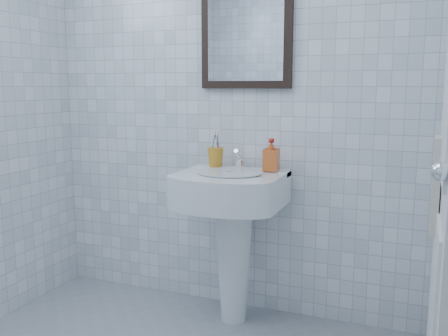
% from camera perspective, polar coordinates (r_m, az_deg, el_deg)
% --- Properties ---
extents(wall_back, '(2.20, 0.02, 2.50)m').
position_cam_1_polar(wall_back, '(2.75, 0.95, 9.28)').
color(wall_back, white).
rests_on(wall_back, ground).
extents(washbasin, '(0.54, 0.39, 0.83)m').
position_cam_1_polar(washbasin, '(2.62, 0.95, -6.13)').
color(washbasin, white).
rests_on(washbasin, ground).
extents(faucet, '(0.04, 0.10, 0.11)m').
position_cam_1_polar(faucet, '(2.64, 1.73, 0.86)').
color(faucet, white).
rests_on(faucet, washbasin).
extents(toothbrush_cup, '(0.10, 0.10, 0.11)m').
position_cam_1_polar(toothbrush_cup, '(2.70, -0.99, 1.24)').
color(toothbrush_cup, orange).
rests_on(toothbrush_cup, washbasin).
extents(soap_dispenser, '(0.08, 0.08, 0.17)m').
position_cam_1_polar(soap_dispenser, '(2.58, 5.41, 1.53)').
color(soap_dispenser, '#BA3612').
rests_on(soap_dispenser, washbasin).
extents(wall_mirror, '(0.50, 0.04, 0.62)m').
position_cam_1_polar(wall_mirror, '(2.72, 2.53, 15.60)').
color(wall_mirror, black).
rests_on(wall_mirror, wall_back).
extents(towel_ring, '(0.01, 0.18, 0.18)m').
position_cam_1_polar(towel_ring, '(2.10, 23.88, 3.00)').
color(towel_ring, white).
rests_on(towel_ring, wall_right).
extents(hand_towel, '(0.03, 0.16, 0.38)m').
position_cam_1_polar(hand_towel, '(2.13, 23.02, -1.79)').
color(hand_towel, beige).
rests_on(hand_towel, towel_ring).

